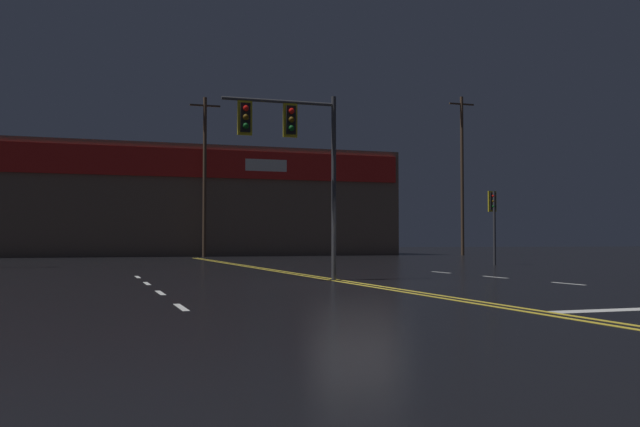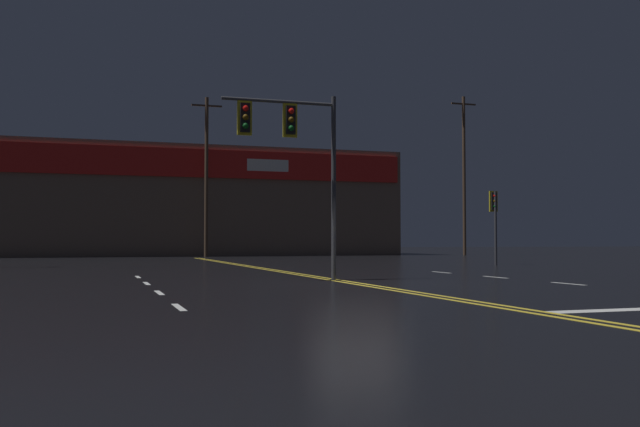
% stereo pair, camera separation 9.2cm
% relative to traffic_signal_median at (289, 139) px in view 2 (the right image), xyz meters
% --- Properties ---
extents(ground_plane, '(200.00, 200.00, 0.00)m').
position_rel_traffic_signal_median_xyz_m(ground_plane, '(1.31, -2.10, -4.14)').
color(ground_plane, black).
extents(road_markings, '(15.93, 60.00, 0.01)m').
position_rel_traffic_signal_median_xyz_m(road_markings, '(2.43, -3.79, -4.13)').
color(road_markings, gold).
rests_on(road_markings, ground).
extents(traffic_signal_median, '(3.46, 0.36, 5.47)m').
position_rel_traffic_signal_median_xyz_m(traffic_signal_median, '(0.00, 0.00, 0.00)').
color(traffic_signal_median, '#38383D').
rests_on(traffic_signal_median, ground).
extents(traffic_signal_corner_northeast, '(0.42, 0.36, 3.53)m').
position_rel_traffic_signal_median_xyz_m(traffic_signal_corner_northeast, '(12.89, 9.77, -1.54)').
color(traffic_signal_corner_northeast, '#38383D').
rests_on(traffic_signal_corner_northeast, ground).
extents(building_backdrop, '(33.85, 10.23, 8.29)m').
position_rel_traffic_signal_median_xyz_m(building_backdrop, '(1.32, 37.26, 0.02)').
color(building_backdrop, brown).
rests_on(building_backdrop, ground).
extents(utility_pole_row, '(46.33, 0.26, 12.86)m').
position_rel_traffic_signal_median_xyz_m(utility_pole_row, '(2.76, 31.05, 1.98)').
color(utility_pole_row, '#4C3828').
rests_on(utility_pole_row, ground).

